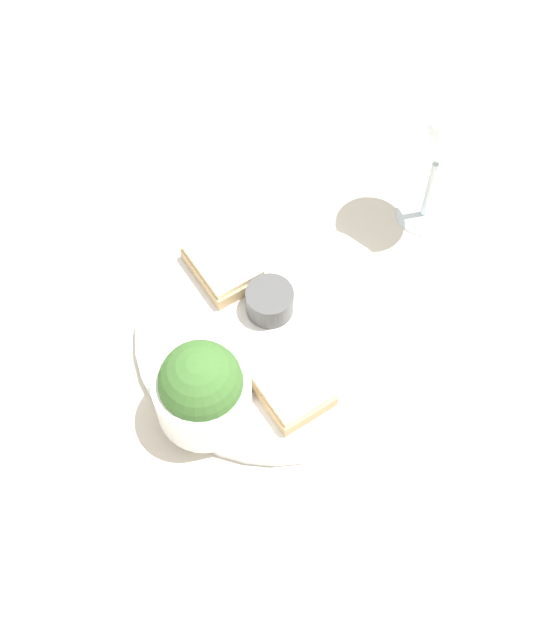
{
  "coord_description": "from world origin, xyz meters",
  "views": [
    {
      "loc": [
        -0.42,
        0.08,
        0.77
      ],
      "look_at": [
        0.0,
        0.0,
        0.03
      ],
      "focal_mm": 45.0,
      "sensor_mm": 36.0,
      "label": 1
    }
  ],
  "objects_px": {
    "salad_bowl": "(202,389)",
    "fork": "(42,476)",
    "cheese_toast_near": "(292,384)",
    "wine_glass": "(443,137)",
    "sauce_ramekin": "(268,301)",
    "cheese_toast_far": "(223,265)"
  },
  "relations": [
    {
      "from": "salad_bowl",
      "to": "cheese_toast_far",
      "type": "bearing_deg",
      "value": -15.99
    },
    {
      "from": "cheese_toast_far",
      "to": "wine_glass",
      "type": "bearing_deg",
      "value": -80.35
    },
    {
      "from": "salad_bowl",
      "to": "wine_glass",
      "type": "height_order",
      "value": "wine_glass"
    },
    {
      "from": "wine_glass",
      "to": "fork",
      "type": "bearing_deg",
      "value": 117.23
    },
    {
      "from": "cheese_toast_near",
      "to": "wine_glass",
      "type": "distance_m",
      "value": 0.31
    },
    {
      "from": "salad_bowl",
      "to": "sauce_ramekin",
      "type": "bearing_deg",
      "value": -39.79
    },
    {
      "from": "salad_bowl",
      "to": "wine_glass",
      "type": "relative_size",
      "value": 0.55
    },
    {
      "from": "sauce_ramekin",
      "to": "cheese_toast_far",
      "type": "distance_m",
      "value": 0.07
    },
    {
      "from": "salad_bowl",
      "to": "sauce_ramekin",
      "type": "height_order",
      "value": "salad_bowl"
    },
    {
      "from": "salad_bowl",
      "to": "wine_glass",
      "type": "bearing_deg",
      "value": -55.27
    },
    {
      "from": "cheese_toast_near",
      "to": "salad_bowl",
      "type": "bearing_deg",
      "value": 92.18
    },
    {
      "from": "fork",
      "to": "wine_glass",
      "type": "bearing_deg",
      "value": -62.77
    },
    {
      "from": "sauce_ramekin",
      "to": "cheese_toast_near",
      "type": "distance_m",
      "value": 0.1
    },
    {
      "from": "salad_bowl",
      "to": "fork",
      "type": "relative_size",
      "value": 0.57
    },
    {
      "from": "cheese_toast_near",
      "to": "cheese_toast_far",
      "type": "height_order",
      "value": "same"
    },
    {
      "from": "salad_bowl",
      "to": "cheese_toast_near",
      "type": "distance_m",
      "value": 0.1
    },
    {
      "from": "sauce_ramekin",
      "to": "cheese_toast_near",
      "type": "bearing_deg",
      "value": -176.81
    },
    {
      "from": "salad_bowl",
      "to": "fork",
      "type": "xyz_separation_m",
      "value": [
        -0.04,
        0.17,
        -0.06
      ]
    },
    {
      "from": "salad_bowl",
      "to": "cheese_toast_near",
      "type": "height_order",
      "value": "salad_bowl"
    },
    {
      "from": "salad_bowl",
      "to": "wine_glass",
      "type": "distance_m",
      "value": 0.37
    },
    {
      "from": "cheese_toast_near",
      "to": "fork",
      "type": "height_order",
      "value": "cheese_toast_near"
    },
    {
      "from": "salad_bowl",
      "to": "cheese_toast_far",
      "type": "relative_size",
      "value": 1.01
    }
  ]
}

